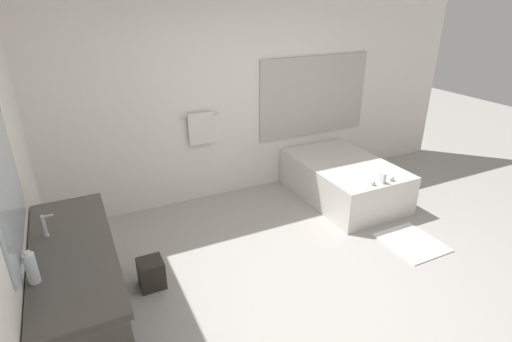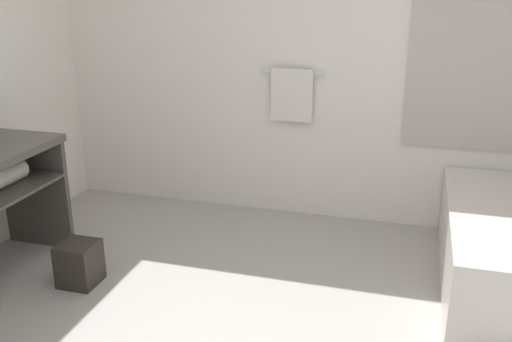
% 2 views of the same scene
% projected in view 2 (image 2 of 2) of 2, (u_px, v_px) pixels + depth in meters
% --- Properties ---
extents(wall_back_with_blinds, '(7.40, 0.13, 2.70)m').
position_uv_depth(wall_back_with_blinds, '(341.00, 47.00, 4.20)').
color(wall_back_with_blinds, white).
rests_on(wall_back_with_blinds, ground_plane).
extents(waste_bin, '(0.23, 0.23, 0.27)m').
position_uv_depth(waste_bin, '(79.00, 263.00, 3.57)').
color(waste_bin, '#2D2823').
rests_on(waste_bin, ground_plane).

